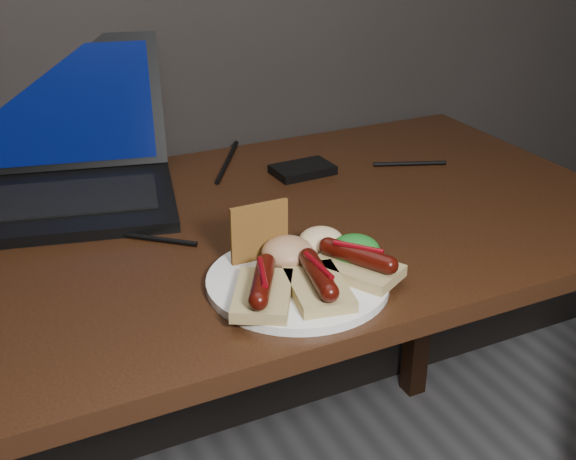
% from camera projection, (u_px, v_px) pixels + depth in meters
% --- Properties ---
extents(desk, '(1.40, 0.70, 0.75)m').
position_uv_depth(desk, '(215.00, 279.00, 1.17)').
color(desk, '#341E0D').
rests_on(desk, ground).
extents(laptop, '(0.46, 0.43, 0.25)m').
position_uv_depth(laptop, '(55.00, 167.00, 1.23)').
color(laptop, black).
rests_on(laptop, desk).
extents(hard_drive, '(0.11, 0.08, 0.02)m').
position_uv_depth(hard_drive, '(303.00, 170.00, 1.34)').
color(hard_drive, black).
rests_on(hard_drive, desk).
extents(desk_cables, '(1.05, 0.41, 0.01)m').
position_uv_depth(desk_cables, '(158.00, 201.00, 1.22)').
color(desk_cables, black).
rests_on(desk_cables, desk).
extents(plate, '(0.31, 0.31, 0.01)m').
position_uv_depth(plate, '(298.00, 281.00, 0.97)').
color(plate, white).
rests_on(plate, desk).
extents(bread_sausage_left, '(0.12, 0.13, 0.04)m').
position_uv_depth(bread_sausage_left, '(263.00, 289.00, 0.91)').
color(bread_sausage_left, tan).
rests_on(bread_sausage_left, plate).
extents(bread_sausage_center, '(0.09, 0.13, 0.04)m').
position_uv_depth(bread_sausage_center, '(318.00, 282.00, 0.93)').
color(bread_sausage_center, tan).
rests_on(bread_sausage_center, plate).
extents(bread_sausage_right, '(0.12, 0.13, 0.04)m').
position_uv_depth(bread_sausage_right, '(357.00, 263.00, 0.97)').
color(bread_sausage_right, tan).
rests_on(bread_sausage_right, plate).
extents(crispbread, '(0.09, 0.01, 0.08)m').
position_uv_depth(crispbread, '(259.00, 232.00, 1.00)').
color(crispbread, '#8F5D27').
rests_on(crispbread, plate).
extents(salad_greens, '(0.07, 0.07, 0.04)m').
position_uv_depth(salad_greens, '(355.00, 250.00, 1.00)').
color(salad_greens, '#125A1A').
rests_on(salad_greens, plate).
extents(salsa_mound, '(0.07, 0.07, 0.04)m').
position_uv_depth(salsa_mound, '(287.00, 252.00, 0.99)').
color(salsa_mound, maroon).
rests_on(salsa_mound, plate).
extents(coleslaw_mound, '(0.06, 0.06, 0.04)m').
position_uv_depth(coleslaw_mound, '(321.00, 241.00, 1.03)').
color(coleslaw_mound, beige).
rests_on(coleslaw_mound, plate).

